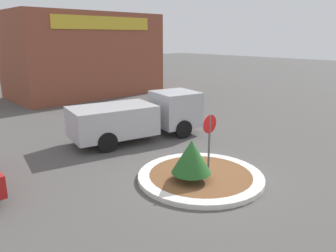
{
  "coord_description": "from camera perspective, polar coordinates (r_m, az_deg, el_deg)",
  "views": [
    {
      "loc": [
        -7.62,
        -6.62,
        4.58
      ],
      "look_at": [
        0.85,
        2.51,
        1.15
      ],
      "focal_mm": 35.0,
      "sensor_mm": 36.0,
      "label": 1
    }
  ],
  "objects": [
    {
      "name": "traffic_island",
      "position": [
        11.05,
        5.67,
        -8.72
      ],
      "size": [
        4.15,
        4.15,
        0.16
      ],
      "color": "silver",
      "rests_on": "ground_plane"
    },
    {
      "name": "stop_sign",
      "position": [
        11.03,
        7.23,
        -1.29
      ],
      "size": [
        0.64,
        0.07,
        2.1
      ],
      "color": "#4C4C51",
      "rests_on": "ground_plane"
    },
    {
      "name": "utility_truck",
      "position": [
        14.93,
        -5.09,
        1.72
      ],
      "size": [
        6.29,
        3.23,
        2.02
      ],
      "rotation": [
        0.0,
        0.0,
        -0.2
      ],
      "color": "#B2B2B7",
      "rests_on": "ground_plane"
    },
    {
      "name": "ground_plane",
      "position": [
        11.08,
        5.66,
        -9.1
      ],
      "size": [
        120.0,
        120.0,
        0.0
      ],
      "primitive_type": "plane",
      "color": "#514F4C"
    },
    {
      "name": "island_shrub",
      "position": [
        10.27,
        4.11,
        -5.3
      ],
      "size": [
        1.26,
        1.26,
        1.33
      ],
      "color": "brown",
      "rests_on": "traffic_island"
    },
    {
      "name": "storefront_building",
      "position": [
        27.3,
        -14.27,
        11.93
      ],
      "size": [
        11.26,
        6.07,
        6.29
      ],
      "color": "brown",
      "rests_on": "ground_plane"
    }
  ]
}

